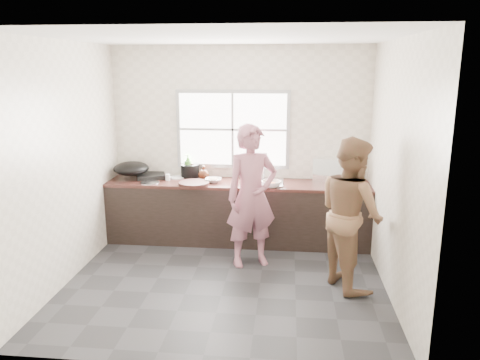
# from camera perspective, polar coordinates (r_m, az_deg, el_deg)

# --- Properties ---
(floor) EXTENTS (3.60, 3.20, 0.01)m
(floor) POSITION_cam_1_polar(r_m,az_deg,el_deg) (5.52, -1.77, -12.29)
(floor) COLOR #29292B
(floor) RESTS_ON ground
(ceiling) EXTENTS (3.60, 3.20, 0.01)m
(ceiling) POSITION_cam_1_polar(r_m,az_deg,el_deg) (4.97, -2.01, 17.04)
(ceiling) COLOR silver
(ceiling) RESTS_ON wall_back
(wall_back) EXTENTS (3.60, 0.01, 2.70)m
(wall_back) POSITION_cam_1_polar(r_m,az_deg,el_deg) (6.64, -0.01, 4.49)
(wall_back) COLOR beige
(wall_back) RESTS_ON ground
(wall_left) EXTENTS (0.01, 3.20, 2.70)m
(wall_left) POSITION_cam_1_polar(r_m,az_deg,el_deg) (5.61, -20.48, 1.88)
(wall_left) COLOR beige
(wall_left) RESTS_ON ground
(wall_right) EXTENTS (0.01, 3.20, 2.70)m
(wall_right) POSITION_cam_1_polar(r_m,az_deg,el_deg) (5.16, 18.42, 1.06)
(wall_right) COLOR beige
(wall_right) RESTS_ON ground
(wall_front) EXTENTS (3.60, 0.01, 2.70)m
(wall_front) POSITION_cam_1_polar(r_m,az_deg,el_deg) (3.54, -5.40, -3.87)
(wall_front) COLOR beige
(wall_front) RESTS_ON ground
(cabinet) EXTENTS (3.60, 0.62, 0.82)m
(cabinet) POSITION_cam_1_polar(r_m,az_deg,el_deg) (6.56, -0.29, -4.09)
(cabinet) COLOR black
(cabinet) RESTS_ON floor
(countertop) EXTENTS (3.60, 0.64, 0.04)m
(countertop) POSITION_cam_1_polar(r_m,az_deg,el_deg) (6.44, -0.30, -0.45)
(countertop) COLOR #381C17
(countertop) RESTS_ON cabinet
(sink) EXTENTS (0.55, 0.45, 0.02)m
(sink) POSITION_cam_1_polar(r_m,az_deg,el_deg) (6.41, 2.82, -0.31)
(sink) COLOR silver
(sink) RESTS_ON countertop
(faucet) EXTENTS (0.02, 0.02, 0.30)m
(faucet) POSITION_cam_1_polar(r_m,az_deg,el_deg) (6.57, 2.93, 1.34)
(faucet) COLOR silver
(faucet) RESTS_ON countertop
(window_frame) EXTENTS (1.60, 0.05, 1.10)m
(window_frame) POSITION_cam_1_polar(r_m,az_deg,el_deg) (6.61, -0.89, 6.19)
(window_frame) COLOR #9EA0A5
(window_frame) RESTS_ON wall_back
(window_glazing) EXTENTS (1.50, 0.01, 1.00)m
(window_glazing) POSITION_cam_1_polar(r_m,az_deg,el_deg) (6.58, -0.91, 6.16)
(window_glazing) COLOR white
(window_glazing) RESTS_ON window_frame
(woman) EXTENTS (0.71, 0.60, 1.64)m
(woman) POSITION_cam_1_polar(r_m,az_deg,el_deg) (5.70, 1.45, -2.56)
(woman) COLOR #AE687B
(woman) RESTS_ON floor
(person_side) EXTENTS (0.92, 1.01, 1.69)m
(person_side) POSITION_cam_1_polar(r_m,az_deg,el_deg) (5.30, 13.36, -3.93)
(person_side) COLOR brown
(person_side) RESTS_ON floor
(cutting_board) EXTENTS (0.45, 0.45, 0.04)m
(cutting_board) POSITION_cam_1_polar(r_m,az_deg,el_deg) (6.31, -5.65, -0.42)
(cutting_board) COLOR black
(cutting_board) RESTS_ON countertop
(cleaver) EXTENTS (0.21, 0.14, 0.01)m
(cleaver) POSITION_cam_1_polar(r_m,az_deg,el_deg) (6.42, -3.23, 0.07)
(cleaver) COLOR silver
(cleaver) RESTS_ON cutting_board
(bowl_mince) EXTENTS (0.23, 0.23, 0.06)m
(bowl_mince) POSITION_cam_1_polar(r_m,az_deg,el_deg) (6.44, -3.28, -0.03)
(bowl_mince) COLOR silver
(bowl_mince) RESTS_ON countertop
(bowl_crabs) EXTENTS (0.23, 0.23, 0.07)m
(bowl_crabs) POSITION_cam_1_polar(r_m,az_deg,el_deg) (6.19, 3.86, -0.56)
(bowl_crabs) COLOR silver
(bowl_crabs) RESTS_ON countertop
(bowl_held) EXTENTS (0.20, 0.20, 0.06)m
(bowl_held) POSITION_cam_1_polar(r_m,az_deg,el_deg) (6.19, 3.00, -0.56)
(bowl_held) COLOR silver
(bowl_held) RESTS_ON countertop
(black_pot) EXTENTS (0.33, 0.33, 0.19)m
(black_pot) POSITION_cam_1_polar(r_m,az_deg,el_deg) (6.75, -6.13, 1.12)
(black_pot) COLOR black
(black_pot) RESTS_ON countertop
(plate_food) EXTENTS (0.23, 0.23, 0.02)m
(plate_food) POSITION_cam_1_polar(r_m,az_deg,el_deg) (6.73, -7.62, 0.32)
(plate_food) COLOR white
(plate_food) RESTS_ON countertop
(bottle_green) EXTENTS (0.17, 0.17, 0.34)m
(bottle_green) POSITION_cam_1_polar(r_m,az_deg,el_deg) (6.73, -6.34, 1.75)
(bottle_green) COLOR #42812A
(bottle_green) RESTS_ON countertop
(bottle_brown_tall) EXTENTS (0.11, 0.11, 0.19)m
(bottle_brown_tall) POSITION_cam_1_polar(r_m,az_deg,el_deg) (6.74, -5.83, 1.11)
(bottle_brown_tall) COLOR #3E160F
(bottle_brown_tall) RESTS_ON countertop
(bottle_brown_short) EXTENTS (0.18, 0.18, 0.18)m
(bottle_brown_short) POSITION_cam_1_polar(r_m,az_deg,el_deg) (6.61, -4.45, 0.86)
(bottle_brown_short) COLOR #401E10
(bottle_brown_short) RESTS_ON countertop
(glass_jar) EXTENTS (0.07, 0.07, 0.09)m
(glass_jar) POSITION_cam_1_polar(r_m,az_deg,el_deg) (6.60, -8.81, 0.33)
(glass_jar) COLOR white
(glass_jar) RESTS_ON countertop
(burner) EXTENTS (0.49, 0.49, 0.06)m
(burner) POSITION_cam_1_polar(r_m,az_deg,el_deg) (6.82, -10.80, 0.54)
(burner) COLOR black
(burner) RESTS_ON countertop
(wok) EXTENTS (0.51, 0.51, 0.19)m
(wok) POSITION_cam_1_polar(r_m,az_deg,el_deg) (6.76, -13.11, 1.39)
(wok) COLOR black
(wok) RESTS_ON burner
(dish_rack) EXTENTS (0.49, 0.39, 0.33)m
(dish_rack) POSITION_cam_1_polar(r_m,az_deg,el_deg) (6.61, 10.95, 1.31)
(dish_rack) COLOR white
(dish_rack) RESTS_ON countertop
(pot_lid_left) EXTENTS (0.32, 0.32, 0.01)m
(pot_lid_left) POSITION_cam_1_polar(r_m,az_deg,el_deg) (6.50, -10.93, -0.32)
(pot_lid_left) COLOR silver
(pot_lid_left) RESTS_ON countertop
(pot_lid_right) EXTENTS (0.29, 0.29, 0.01)m
(pot_lid_right) POSITION_cam_1_polar(r_m,az_deg,el_deg) (6.83, -8.38, 0.45)
(pot_lid_right) COLOR #BABDC1
(pot_lid_right) RESTS_ON countertop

